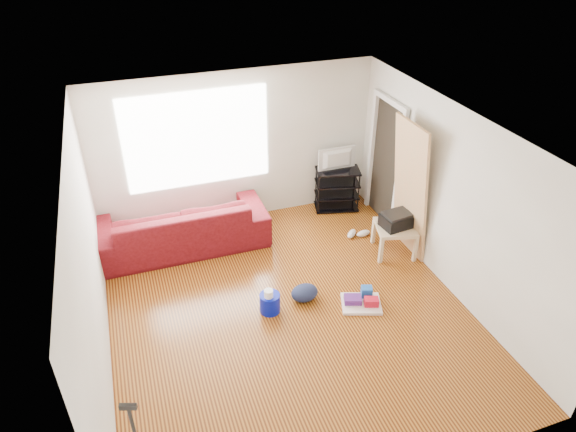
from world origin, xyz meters
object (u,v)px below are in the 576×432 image
object	(u,v)px
sofa	(184,245)
tv_stand	(337,189)
side_table	(395,230)
bucket	(270,310)
backpack	(304,299)
cleaning_tray	(362,301)

from	to	relation	value
sofa	tv_stand	size ratio (longest dim) A/B	3.19
tv_stand	side_table	bearing A→B (deg)	-64.52
bucket	sofa	bearing A→B (deg)	114.02
bucket	backpack	xyz separation A→B (m)	(0.51, 0.07, 0.00)
tv_stand	cleaning_tray	distance (m)	2.52
backpack	cleaning_tray	bearing A→B (deg)	-36.77
sofa	tv_stand	distance (m)	2.74
tv_stand	backpack	size ratio (longest dim) A/B	2.16
sofa	backpack	bearing A→B (deg)	126.86
cleaning_tray	side_table	bearing A→B (deg)	43.45
tv_stand	backpack	distance (m)	2.50
cleaning_tray	backpack	xyz separation A→B (m)	(-0.68, 0.35, -0.06)
sofa	side_table	distance (m)	3.26
side_table	bucket	xyz separation A→B (m)	(-2.18, -0.65, -0.39)
tv_stand	bucket	distance (m)	2.86
bucket	cleaning_tray	distance (m)	1.23
tv_stand	side_table	world-z (taller)	tv_stand
side_table	backpack	world-z (taller)	side_table
side_table	bucket	bearing A→B (deg)	-163.40
sofa	cleaning_tray	size ratio (longest dim) A/B	4.17
side_table	backpack	size ratio (longest dim) A/B	1.84
side_table	backpack	distance (m)	1.81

